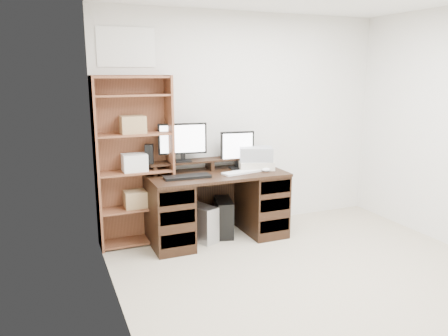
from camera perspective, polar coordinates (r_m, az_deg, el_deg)
room at (r=3.51m, az=16.64°, el=2.41°), size 3.54×4.04×2.54m
desk at (r=4.86m, az=-0.96°, el=-4.81°), size 1.50×0.70×0.75m
riser_shelf at (r=4.94m, az=-1.87°, el=0.90°), size 1.40×0.22×0.12m
monitor_wide at (r=4.77m, az=-5.43°, el=3.63°), size 0.53×0.16×0.42m
monitor_small at (r=4.96m, az=1.75°, el=2.57°), size 0.39×0.17×0.42m
speaker at (r=4.72m, az=-9.74°, el=1.82°), size 0.11×0.11×0.21m
keyboard_black at (r=4.55m, az=-4.83°, el=-1.15°), size 0.49×0.19×0.03m
keyboard_white at (r=4.77m, az=2.31°, el=-0.54°), size 0.47×0.22×0.02m
mouse at (r=4.85m, az=5.51°, el=-0.24°), size 0.11×0.09×0.04m
printer at (r=4.98m, az=4.17°, el=0.44°), size 0.45×0.38×0.10m
basket at (r=4.95m, az=4.19°, el=1.86°), size 0.43×0.37×0.16m
tower_silver at (r=4.86m, az=-3.03°, el=-7.17°), size 0.32×0.44×0.40m
tower_black at (r=5.01m, az=-0.04°, el=-6.45°), size 0.28×0.45×0.42m
bookshelf at (r=4.70m, az=-11.67°, el=0.98°), size 0.80×0.30×1.80m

